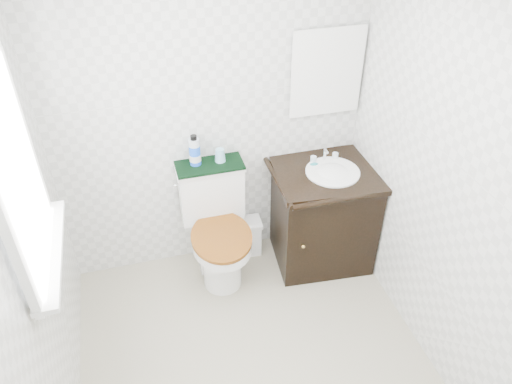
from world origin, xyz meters
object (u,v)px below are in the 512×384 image
toilet (217,232)px  cup (220,155)px  mouthwash_bottle (195,151)px  vanity (323,213)px  trash_bin (247,236)px

toilet → cup: 0.59m
toilet → mouthwash_bottle: size_ratio=3.91×
vanity → trash_bin: bearing=160.2°
trash_bin → cup: (-0.19, 0.01, 0.79)m
toilet → vanity: vanity is taller
trash_bin → mouthwash_bottle: mouthwash_bottle is taller
trash_bin → mouthwash_bottle: bearing=177.2°
toilet → trash_bin: bearing=26.9°
toilet → vanity: size_ratio=0.97×
vanity → trash_bin: 0.64m
toilet → mouthwash_bottle: 0.65m
mouthwash_bottle → vanity: bearing=-13.3°
vanity → cup: 0.92m
cup → toilet: bearing=-119.3°
toilet → mouthwash_bottle: (-0.09, 0.15, 0.62)m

